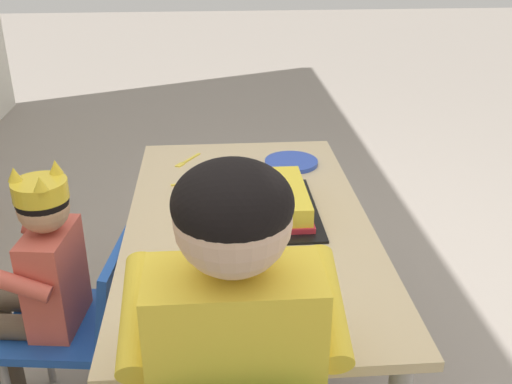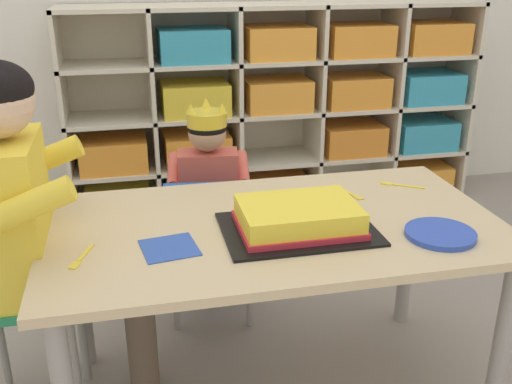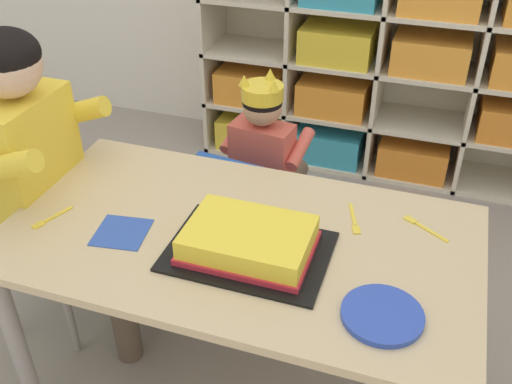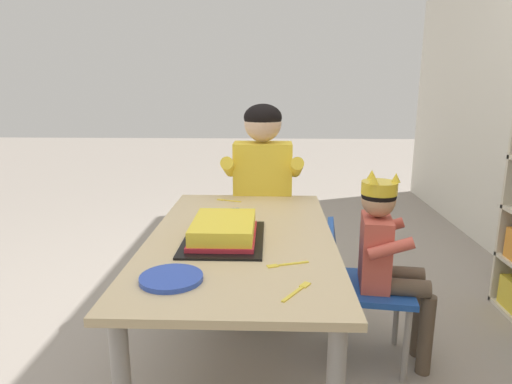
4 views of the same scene
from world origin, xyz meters
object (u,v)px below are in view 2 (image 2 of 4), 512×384
(activity_table, at_px, (274,246))
(fork_at_table_front_edge, at_px, (81,258))
(child_with_crown, at_px, (209,182))
(birthday_cake_on_tray, at_px, (298,219))
(paper_plate_stack, at_px, (440,234))
(classroom_chair_blue, at_px, (211,231))
(classroom_chair_adult_side, at_px, (6,289))
(fork_near_cake_tray, at_px, (349,193))
(fork_beside_plate_stack, at_px, (399,185))
(adult_helper_seated, at_px, (38,212))

(activity_table, relative_size, fork_at_table_front_edge, 10.19)
(activity_table, xyz_separation_m, child_with_crown, (-0.10, 0.58, -0.01))
(birthday_cake_on_tray, bearing_deg, paper_plate_stack, -18.20)
(activity_table, relative_size, classroom_chair_blue, 2.16)
(child_with_crown, xyz_separation_m, paper_plate_stack, (0.51, -0.75, 0.09))
(activity_table, relative_size, paper_plate_stack, 6.78)
(classroom_chair_adult_side, xyz_separation_m, paper_plate_stack, (1.14, -0.25, 0.16))
(fork_near_cake_tray, xyz_separation_m, fork_beside_plate_stack, (0.18, 0.03, 0.00))
(birthday_cake_on_tray, bearing_deg, activity_table, 129.52)
(fork_near_cake_tray, distance_m, fork_beside_plate_stack, 0.18)
(child_with_crown, xyz_separation_m, fork_at_table_front_edge, (-0.41, -0.68, 0.09))
(activity_table, relative_size, child_with_crown, 1.55)
(fork_beside_plate_stack, bearing_deg, child_with_crown, 178.13)
(child_with_crown, height_order, fork_beside_plate_stack, child_with_crown)
(child_with_crown, height_order, adult_helper_seated, adult_helper_seated)
(fork_beside_plate_stack, bearing_deg, classroom_chair_blue, -173.61)
(fork_near_cake_tray, relative_size, fork_beside_plate_stack, 1.08)
(classroom_chair_adult_side, distance_m, fork_at_table_front_edge, 0.32)
(fork_at_table_front_edge, bearing_deg, birthday_cake_on_tray, -65.18)
(classroom_chair_adult_side, bearing_deg, paper_plate_stack, -102.08)
(fork_at_table_front_edge, bearing_deg, adult_helper_seated, 53.91)
(classroom_chair_blue, bearing_deg, fork_at_table_front_edge, 62.63)
(activity_table, height_order, classroom_chair_blue, activity_table)
(classroom_chair_adult_side, distance_m, fork_near_cake_tray, 1.03)
(fork_near_cake_tray, height_order, fork_at_table_front_edge, same)
(classroom_chair_blue, relative_size, fork_at_table_front_edge, 4.72)
(classroom_chair_blue, relative_size, fork_near_cake_tray, 4.27)
(adult_helper_seated, bearing_deg, fork_at_table_front_edge, -146.65)
(classroom_chair_adult_side, bearing_deg, child_with_crown, -51.09)
(classroom_chair_blue, bearing_deg, classroom_chair_adult_side, 40.49)
(child_with_crown, xyz_separation_m, birthday_cake_on_tray, (0.15, -0.64, 0.12))
(classroom_chair_adult_side, bearing_deg, fork_beside_plate_stack, -84.22)
(paper_plate_stack, distance_m, fork_near_cake_tray, 0.36)
(classroom_chair_adult_side, height_order, paper_plate_stack, classroom_chair_adult_side)
(child_with_crown, distance_m, birthday_cake_on_tray, 0.67)
(birthday_cake_on_tray, bearing_deg, fork_at_table_front_edge, -175.81)
(fork_near_cake_tray, relative_size, fork_at_table_front_edge, 1.11)
(classroom_chair_adult_side, relative_size, paper_plate_stack, 3.73)
(paper_plate_stack, relative_size, fork_near_cake_tray, 1.36)
(paper_plate_stack, bearing_deg, adult_helper_seated, 166.61)
(fork_near_cake_tray, bearing_deg, child_with_crown, 23.87)
(classroom_chair_adult_side, xyz_separation_m, fork_near_cake_tray, (1.01, 0.09, 0.16))
(paper_plate_stack, relative_size, fork_at_table_front_edge, 1.50)
(fork_near_cake_tray, bearing_deg, paper_plate_stack, -177.94)
(classroom_chair_blue, distance_m, classroom_chair_adult_side, 0.74)
(fork_near_cake_tray, bearing_deg, classroom_chair_blue, 32.86)
(classroom_chair_adult_side, height_order, birthday_cake_on_tray, classroom_chair_adult_side)
(adult_helper_seated, xyz_separation_m, birthday_cake_on_tray, (0.67, -0.13, -0.03))
(activity_table, bearing_deg, classroom_chair_blue, 103.71)
(birthday_cake_on_tray, relative_size, paper_plate_stack, 2.20)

